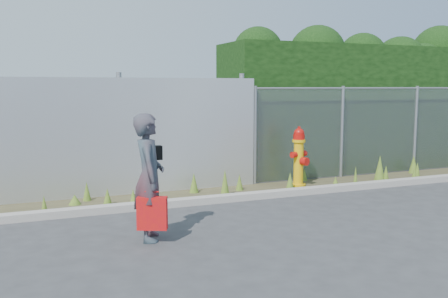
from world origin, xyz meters
The scene contains 10 objects.
ground centered at (0.00, 0.00, 0.00)m, with size 80.00×80.00×0.00m, color #353537.
curb centered at (0.00, 1.80, 0.06)m, with size 16.00×0.22×0.12m, color gray.
weed_strip centered at (0.20, 2.40, 0.10)m, with size 16.00×1.20×0.54m.
corrugated_fence centered at (-3.25, 3.01, 1.10)m, with size 8.50×0.21×2.30m.
chainlink_fence centered at (4.25, 3.00, 1.03)m, with size 6.50×0.07×2.05m.
hedge centered at (4.56, 4.00, 1.86)m, with size 7.30×1.60×3.64m.
fire_hydrant centered at (1.76, 2.43, 0.60)m, with size 0.41×0.37×1.24m.
woman centered at (-1.89, 0.15, 0.85)m, with size 0.62×0.40×1.69m, color #105C69.
red_tote_bag centered at (-1.90, -0.06, 0.41)m, with size 0.39×0.14×0.51m.
black_shoulder_bag centered at (-1.78, 0.38, 1.13)m, with size 0.26×0.11×0.19m.
Camera 1 is at (-3.44, -6.23, 2.04)m, focal length 40.00 mm.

